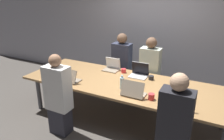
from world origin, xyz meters
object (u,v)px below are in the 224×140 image
object	(u,v)px
laptop_near_midright	(133,92)
cup_near_midright	(151,97)
person_far_midleft	(122,65)
stapler	(128,86)
laptop_near_right	(179,103)
laptop_far_center	(139,72)
person_near_left	(58,97)
laptop_near_left	(70,78)
cup_near_left	(58,77)
bottle_near_midright	(122,83)
cup_far_midleft	(124,71)
person_near_right	(174,127)
person_far_center	(150,72)
cup_far_center	(151,78)
laptop_far_midleft	(112,67)

from	to	relation	value
laptop_near_midright	cup_near_midright	xyz separation A→B (m)	(0.28, 0.02, -0.03)
person_far_midleft	stapler	xyz separation A→B (m)	(0.62, -1.08, 0.07)
laptop_near_right	stapler	xyz separation A→B (m)	(-0.88, 0.28, -0.05)
laptop_far_center	person_near_left	xyz separation A→B (m)	(-0.89, -1.26, -0.14)
laptop_near_left	stapler	size ratio (longest dim) A/B	2.01
cup_near_left	laptop_near_right	bearing A→B (deg)	-0.51
bottle_near_midright	cup_far_midleft	bearing A→B (deg)	112.00
cup_near_left	cup_far_midleft	distance (m)	1.25
laptop_near_midright	person_near_right	size ratio (longest dim) A/B	0.26
person_far_center	cup_far_midleft	xyz separation A→B (m)	(-0.41, -0.40, 0.09)
laptop_near_midright	cup_far_center	bearing A→B (deg)	-94.06
laptop_near_midright	cup_near_left	xyz separation A→B (m)	(-1.46, -0.02, -0.03)
person_near_left	person_near_right	world-z (taller)	person_near_right
cup_far_center	laptop_far_center	bearing A→B (deg)	166.92
bottle_near_midright	laptop_far_midleft	world-z (taller)	laptop_far_midleft
person_far_midleft	cup_far_midleft	xyz separation A→B (m)	(0.27, -0.49, 0.08)
laptop_far_center	laptop_far_midleft	size ratio (longest dim) A/B	1.06
cup_far_midleft	cup_near_midright	bearing A→B (deg)	-44.95
laptop_near_midright	cup_far_midleft	bearing A→B (deg)	-57.31
cup_near_midright	person_near_right	size ratio (longest dim) A/B	0.07
laptop_near_midright	person_near_right	xyz separation A→B (m)	(0.73, -0.46, -0.12)
cup_far_center	cup_far_midleft	xyz separation A→B (m)	(-0.59, 0.09, 0.00)
person_near_right	laptop_far_midleft	bearing A→B (deg)	-40.63
cup_near_midright	stapler	xyz separation A→B (m)	(-0.46, 0.22, -0.02)
cup_far_center	stapler	distance (m)	0.55
laptop_near_midright	laptop_far_center	distance (m)	0.83
bottle_near_midright	laptop_near_left	distance (m)	0.95
laptop_near_right	person_far_midleft	xyz separation A→B (m)	(-1.50, 1.36, -0.12)
person_far_midleft	stapler	world-z (taller)	person_far_midleft
laptop_near_midright	laptop_near_right	distance (m)	0.70
cup_near_left	cup_far_midleft	bearing A→B (deg)	42.96
cup_far_midleft	stapler	size ratio (longest dim) A/B	0.60
laptop_far_center	stapler	xyz separation A→B (m)	(0.02, -0.56, -0.05)
stapler	person_far_midleft	bearing A→B (deg)	125.46
laptop_far_center	person_far_midleft	bearing A→B (deg)	139.09
laptop_near_midright	person_near_left	bearing A→B (deg)	22.87
cup_near_midright	stapler	distance (m)	0.52
bottle_near_midright	stapler	xyz separation A→B (m)	(0.08, 0.08, -0.08)
cup_far_midleft	stapler	distance (m)	0.69
bottle_near_midright	cup_far_center	size ratio (longest dim) A/B	2.53
laptop_near_midright	laptop_near_left	bearing A→B (deg)	0.36
laptop_far_midleft	cup_far_midleft	world-z (taller)	laptop_far_midleft
cup_far_midleft	person_near_right	bearing A→B (deg)	-45.55
laptop_far_midleft	person_far_midleft	bearing A→B (deg)	88.87
person_far_center	cup_far_center	bearing A→B (deg)	-69.42
laptop_far_midleft	cup_far_center	bearing A→B (deg)	-8.19
bottle_near_midright	stapler	distance (m)	0.14
person_far_center	laptop_far_midleft	bearing A→B (deg)	-151.70
bottle_near_midright	cup_far_midleft	world-z (taller)	bottle_near_midright
bottle_near_midright	person_far_center	size ratio (longest dim) A/B	0.17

